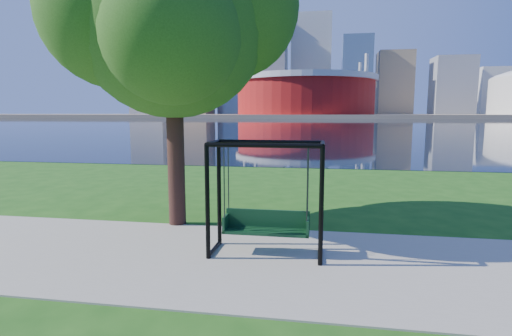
# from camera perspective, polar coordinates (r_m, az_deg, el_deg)

# --- Properties ---
(ground) EXTENTS (900.00, 900.00, 0.00)m
(ground) POSITION_cam_1_polar(r_m,az_deg,el_deg) (7.86, 0.21, -11.88)
(ground) COLOR #1E5114
(ground) RESTS_ON ground
(path) EXTENTS (120.00, 4.00, 0.03)m
(path) POSITION_cam_1_polar(r_m,az_deg,el_deg) (7.39, -0.43, -13.06)
(path) COLOR #9E937F
(path) RESTS_ON ground
(river) EXTENTS (900.00, 180.00, 0.02)m
(river) POSITION_cam_1_polar(r_m,az_deg,el_deg) (109.34, 9.00, 6.34)
(river) COLOR black
(river) RESTS_ON ground
(far_bank) EXTENTS (900.00, 228.00, 2.00)m
(far_bank) POSITION_cam_1_polar(r_m,az_deg,el_deg) (313.31, 9.43, 7.41)
(far_bank) COLOR #937F60
(far_bank) RESTS_ON ground
(stadium) EXTENTS (83.00, 83.00, 32.00)m
(stadium) POSITION_cam_1_polar(r_m,az_deg,el_deg) (242.83, 7.04, 10.49)
(stadium) COLOR maroon
(stadium) RESTS_ON far_bank
(skyline) EXTENTS (392.00, 66.00, 96.50)m
(skyline) POSITION_cam_1_polar(r_m,az_deg,el_deg) (328.43, 8.82, 13.54)
(skyline) COLOR gray
(skyline) RESTS_ON far_bank
(swing) EXTENTS (2.10, 0.91, 2.15)m
(swing) POSITION_cam_1_polar(r_m,az_deg,el_deg) (7.43, 1.51, -4.72)
(swing) COLOR black
(swing) RESTS_ON ground
(park_tree) EXTENTS (5.61, 5.07, 6.97)m
(park_tree) POSITION_cam_1_polar(r_m,az_deg,el_deg) (9.81, -12.08, 20.55)
(park_tree) COLOR black
(park_tree) RESTS_ON ground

